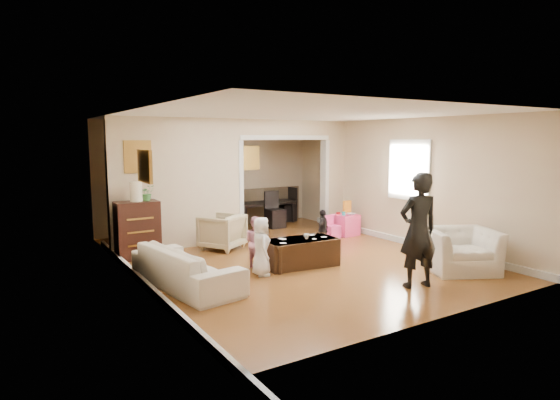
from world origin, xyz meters
TOP-DOWN VIEW (x-y plane):
  - floor at (0.00, 0.00)m, footprint 7.00×7.00m
  - partition_left at (-1.38, 1.80)m, footprint 2.75×0.18m
  - partition_right at (2.48, 1.80)m, footprint 0.55×0.18m
  - partition_header at (1.10, 1.80)m, footprint 2.22×0.18m
  - window_pane at (2.73, -0.40)m, footprint 0.03×0.95m
  - framed_art_partition at (-2.20, 1.70)m, footprint 0.45×0.03m
  - framed_art_sofa_wall at (-2.71, -0.60)m, footprint 0.03×0.55m
  - framed_art_alcove at (1.10, 3.44)m, footprint 0.45×0.03m
  - sofa at (-2.17, -0.68)m, footprint 1.13×2.16m
  - armchair_back at (-0.72, 1.24)m, footprint 1.04×1.04m
  - armchair_front at (1.97, -2.28)m, footprint 1.39×1.33m
  - dresser at (-2.34, 1.39)m, footprint 0.77×0.43m
  - table_lamp at (-2.34, 1.39)m, footprint 0.22×0.22m
  - potted_plant at (-2.14, 1.39)m, footprint 0.26×0.22m
  - coffee_table at (-0.10, -0.61)m, footprint 1.32×0.77m
  - coffee_cup at (0.00, -0.66)m, footprint 0.11×0.11m
  - play_table at (2.25, 1.01)m, footprint 0.53×0.53m
  - cereal_box at (2.37, 1.11)m, footprint 0.20×0.08m
  - cyan_cup at (2.15, 0.96)m, footprint 0.08×0.08m
  - toy_block at (2.13, 1.13)m, footprint 0.10×0.09m
  - play_bowl at (2.30, 0.89)m, footprint 0.21×0.21m
  - dining_table at (1.35, 3.27)m, footprint 1.72×1.05m
  - adult_person at (0.73, -2.48)m, footprint 0.70×0.54m
  - child_kneel_a at (-0.95, -0.76)m, footprint 0.42×0.53m
  - child_kneel_b at (-0.80, -0.31)m, footprint 0.42×0.49m
  - child_toddler at (0.95, 0.14)m, footprint 0.50×0.42m
  - craft_papers at (-0.06, -0.57)m, footprint 0.98×0.44m

SIDE VIEW (x-z plane):
  - floor at x=0.00m, z-range 0.00..0.00m
  - coffee_table at x=-0.10m, z-range 0.00..0.47m
  - play_table at x=2.25m, z-range 0.00..0.47m
  - dining_table at x=1.35m, z-range 0.00..0.58m
  - sofa at x=-2.17m, z-range 0.00..0.60m
  - armchair_back at x=-0.72m, z-range 0.00..0.70m
  - armchair_front at x=1.97m, z-range 0.00..0.70m
  - child_toddler at x=0.95m, z-range 0.00..0.80m
  - child_kneel_b at x=-0.80m, z-range 0.00..0.88m
  - craft_papers at x=-0.06m, z-range 0.47..0.47m
  - child_kneel_a at x=-0.95m, z-range 0.00..0.95m
  - play_bowl at x=2.30m, z-range 0.47..0.52m
  - toy_block at x=2.13m, z-range 0.47..0.52m
  - cyan_cup at x=2.15m, z-range 0.47..0.55m
  - coffee_cup at x=0.00m, z-range 0.47..0.56m
  - dresser at x=-2.34m, z-range 0.00..1.05m
  - cereal_box at x=2.37m, z-range 0.47..0.77m
  - adult_person at x=0.73m, z-range 0.00..1.71m
  - potted_plant at x=-2.14m, z-range 1.05..1.34m
  - table_lamp at x=-2.34m, z-range 1.05..1.41m
  - partition_left at x=-1.38m, z-range 0.00..2.60m
  - partition_right at x=2.48m, z-range 0.00..2.60m
  - window_pane at x=2.73m, z-range 1.00..2.10m
  - framed_art_alcove at x=1.10m, z-range 1.42..1.98m
  - framed_art_sofa_wall at x=-2.71m, z-range 1.60..2.00m
  - framed_art_partition at x=-2.20m, z-range 1.58..2.12m
  - partition_header at x=1.10m, z-range 2.25..2.60m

